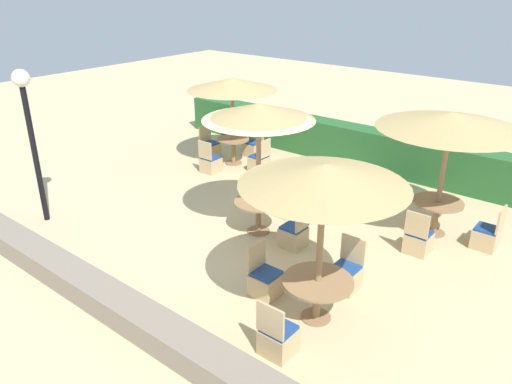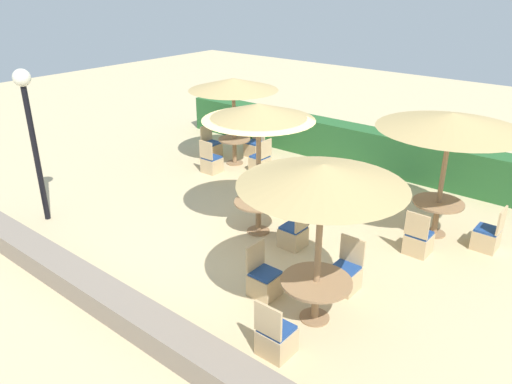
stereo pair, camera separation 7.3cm
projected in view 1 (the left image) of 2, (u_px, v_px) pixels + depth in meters
ground_plane at (238, 241)px, 10.24m from camera, size 40.00×40.00×0.00m
hedge_row at (367, 148)px, 14.01m from camera, size 13.00×0.70×1.10m
stone_border at (113, 303)px, 7.99m from camera, size 10.00×0.56×0.41m
lamp_post at (28, 117)px, 10.22m from camera, size 0.36×0.36×3.32m
parasol_front_right at (324, 176)px, 6.98m from camera, size 2.46×2.46×2.62m
round_table_front_right at (317, 288)px, 7.74m from camera, size 1.11×1.11×0.71m
patio_chair_front_right_south at (278, 338)px, 7.12m from camera, size 0.46×0.46×0.93m
patio_chair_front_right_north at (346, 275)px, 8.61m from camera, size 0.46×0.46×0.93m
patio_chair_front_right_west at (265, 281)px, 8.45m from camera, size 0.46×0.46×0.93m
parasol_center at (259, 113)px, 9.59m from camera, size 2.22×2.22×2.77m
round_table_center at (258, 208)px, 10.41m from camera, size 1.02×1.02×0.72m
patio_chair_center_north at (285, 204)px, 11.30m from camera, size 0.46×0.46×0.93m
patio_chair_center_east at (294, 235)px, 9.96m from camera, size 0.46×0.46×0.93m
parasol_back_left at (232, 84)px, 13.54m from camera, size 2.47×2.47×2.46m
round_table_back_left at (233, 145)px, 14.23m from camera, size 0.91×0.91×0.75m
patio_chair_back_left_north at (253, 147)px, 14.96m from camera, size 0.46×0.46×0.93m
patio_chair_back_left_west at (210, 148)px, 14.89m from camera, size 0.46×0.46×0.93m
patio_chair_back_left_south at (210, 163)px, 13.71m from camera, size 0.46×0.46×0.93m
patio_chair_back_left_east at (259, 162)px, 13.80m from camera, size 0.46×0.46×0.93m
parasol_back_right at (451, 121)px, 9.58m from camera, size 2.85×2.85×2.61m
round_table_back_right at (437, 209)px, 10.33m from camera, size 1.03×1.03×0.74m
patio_chair_back_right_south at (418, 241)px, 9.73m from camera, size 0.46×0.46×0.93m
patio_chair_back_right_east at (487, 236)px, 9.90m from camera, size 0.46×0.46×0.93m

